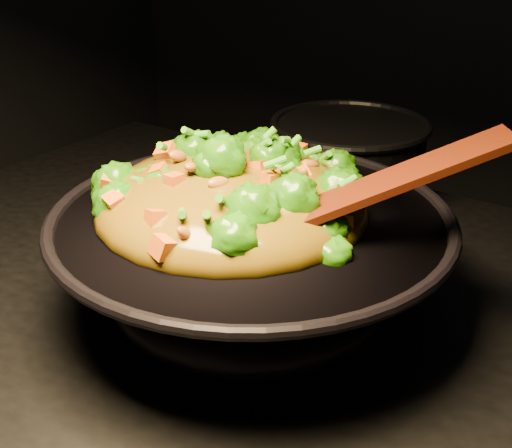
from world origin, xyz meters
The scene contains 4 objects.
wok centered at (0.08, -0.05, 0.97)m, with size 0.47×0.47×0.13m, color black, non-canonical shape.
stir_fry centered at (0.05, -0.05, 1.09)m, with size 0.33×0.33×0.11m, color #266C07, non-canonical shape.
spatula centered at (0.21, -0.04, 1.09)m, with size 0.34×0.05×0.01m, color #3C0F04.
back_pot centered at (0.02, 0.32, 0.97)m, with size 0.25×0.25×0.14m, color black.
Camera 1 is at (0.47, -0.61, 1.36)m, focal length 45.00 mm.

